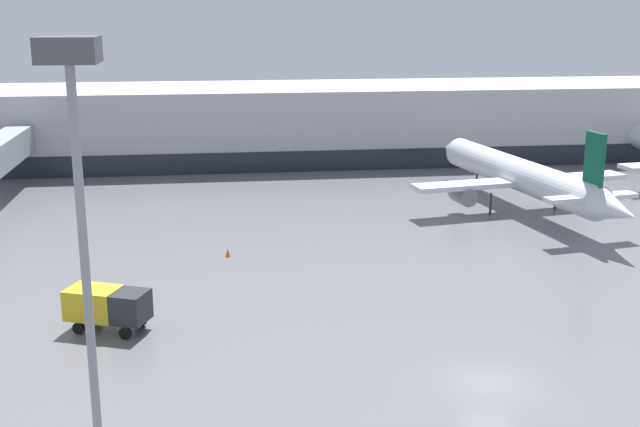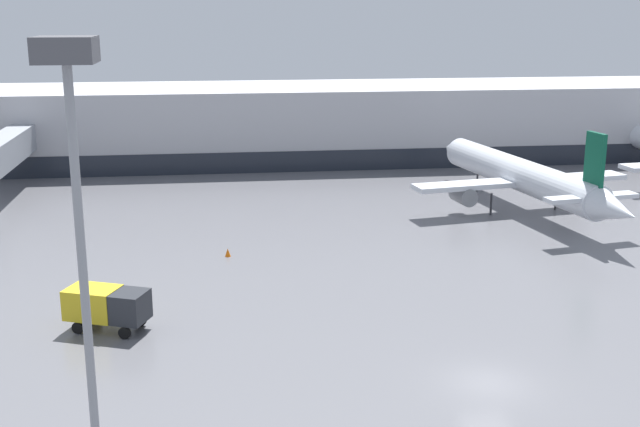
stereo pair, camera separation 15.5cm
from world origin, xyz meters
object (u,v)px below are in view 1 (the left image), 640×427
object	(u,v)px
parked_jet_1	(522,176)
apron_light_mast_2	(76,155)
service_truck_1	(107,305)
traffic_cone_1	(228,252)

from	to	relation	value
parked_jet_1	apron_light_mast_2	size ratio (longest dim) A/B	1.81
service_truck_1	apron_light_mast_2	bearing A→B (deg)	-61.39
parked_jet_1	service_truck_1	world-z (taller)	parked_jet_1
service_truck_1	parked_jet_1	bearing A→B (deg)	56.94
traffic_cone_1	parked_jet_1	bearing A→B (deg)	21.43
service_truck_1	traffic_cone_1	world-z (taller)	service_truck_1
service_truck_1	apron_light_mast_2	size ratio (longest dim) A/B	0.30
apron_light_mast_2	parked_jet_1	bearing A→B (deg)	53.69
service_truck_1	traffic_cone_1	xyz separation A→B (m)	(7.19, 13.36, -1.24)
parked_jet_1	apron_light_mast_2	distance (m)	55.08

